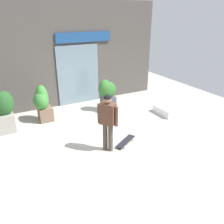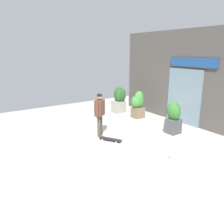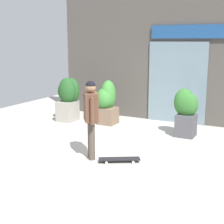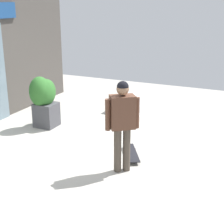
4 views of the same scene
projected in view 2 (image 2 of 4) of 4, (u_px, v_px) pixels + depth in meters
ground_plane at (131, 134)px, 8.64m from camera, size 12.00×12.00×0.00m
building_facade at (185, 78)px, 9.65m from camera, size 7.32×0.31×3.94m
skateboarder at (100, 111)px, 8.16m from camera, size 0.46×0.49×1.61m
skateboard at (111, 139)px, 7.95m from camera, size 0.82×0.60×0.08m
planter_box_left at (173, 116)px, 8.58m from camera, size 0.64×0.56×1.21m
planter_box_right at (138, 104)px, 10.60m from camera, size 0.58×0.63×1.26m
planter_box_mid at (119, 98)px, 11.45m from camera, size 0.66×0.64×1.31m
snow_ledge at (201, 161)px, 6.23m from camera, size 1.40×0.90×0.26m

